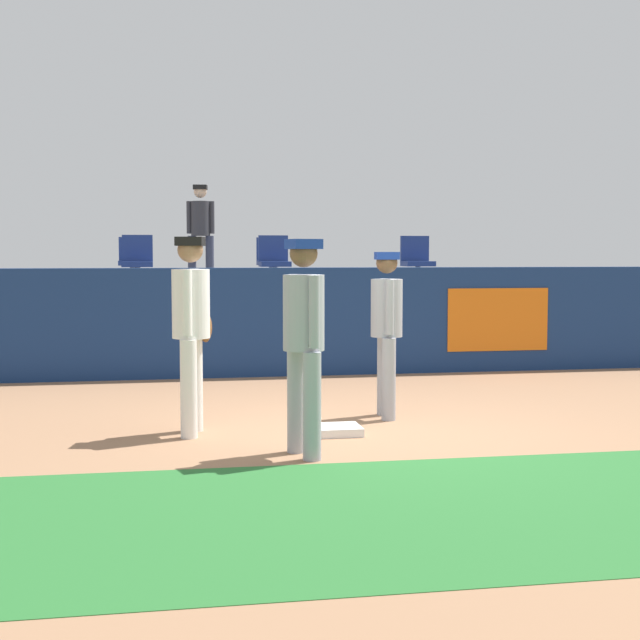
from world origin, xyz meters
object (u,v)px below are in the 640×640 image
Objects in this scene: seat_front_left at (137,259)px; seat_front_right at (417,259)px; player_runner_visitor at (387,322)px; seat_back_left at (132,259)px; spectator_hooded at (201,227)px; seat_back_center at (271,259)px; player_fielder_home at (192,321)px; first_base at (339,430)px; player_coach_visitor at (304,331)px; seat_front_center at (274,259)px.

seat_front_left is 1.00× the size of seat_front_right.
player_runner_visitor is 2.03× the size of seat_front_right.
spectator_hooded is at bearing 35.88° from seat_back_left.
seat_back_center is 2.76m from seat_front_right.
player_fielder_home is 7.34m from seat_back_center.
spectator_hooded reaches higher than seat_front_right.
spectator_hooded is at bearing -171.68° from player_fielder_home.
first_base is at bearing -70.77° from seat_front_left.
seat_back_left is (-2.72, 6.62, 0.61)m from player_runner_visitor.
player_fielder_home is 2.06m from player_runner_visitor.
seat_front_left is (-2.23, -1.80, -0.00)m from seat_back_center.
spectator_hooded is (0.46, 8.00, 1.10)m from player_fielder_home.
seat_back_left is (-0.12, 1.80, -0.00)m from seat_front_left.
spectator_hooded is at bearing 140.77° from seat_front_right.
seat_front_left and seat_front_right have the same top height.
seat_front_center reaches higher than player_coach_visitor.
first_base is 0.23× the size of player_runner_visitor.
seat_front_left is at bearing -146.63° from player_runner_visitor.
seat_front_center is (0.11, 5.59, 1.56)m from first_base.
player_fielder_home is 1.02× the size of player_coach_visitor.
seat_front_right is (2.27, 0.00, 0.00)m from seat_front_center.
player_coach_visitor is at bearing -95.18° from seat_back_center.
seat_front_right is (3.72, 5.34, 0.54)m from player_fielder_home.
player_runner_visitor is 5.16m from seat_front_right.
seat_front_right is 4.80m from seat_back_left.
player_fielder_home reaches higher than player_coach_visitor.
first_base is at bearing 135.78° from player_coach_visitor.
spectator_hooded is (-1.53, 7.49, 1.18)m from player_runner_visitor.
seat_front_right is at bearing 165.38° from player_runner_visitor.
seat_front_left is at bearing -86.06° from seat_back_left.
first_base is 5.80m from seat_front_center.
seat_front_center and seat_front_right have the same top height.
first_base is 0.48× the size of seat_back_left.
player_coach_visitor is 1.01× the size of spectator_hooded.
spectator_hooded is (-0.99, 2.66, 0.56)m from seat_front_center.
seat_front_right is at bearing 156.77° from player_fielder_home.
player_coach_visitor is 7.05m from seat_front_right.
seat_front_right is at bearing 140.94° from player_coach_visitor.
player_runner_visitor is 4.89m from seat_front_center.
player_fielder_home is at bearing -124.87° from seat_front_right.
seat_back_center is 1.55m from spectator_hooded.
player_runner_visitor is 7.73m from spectator_hooded.
seat_front_right is at bearing 149.29° from spectator_hooded.
seat_front_center is at bearing -180.00° from seat_front_right.
spectator_hooded reaches higher than player_runner_visitor.
seat_front_center is 1.00× the size of seat_back_left.
player_coach_visitor is at bearing -77.04° from seat_front_left.
seat_front_left is 1.00× the size of seat_back_left.
player_fielder_home is 7.20m from seat_back_left.
seat_back_center is (0.75, 8.23, 0.55)m from player_coach_visitor.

